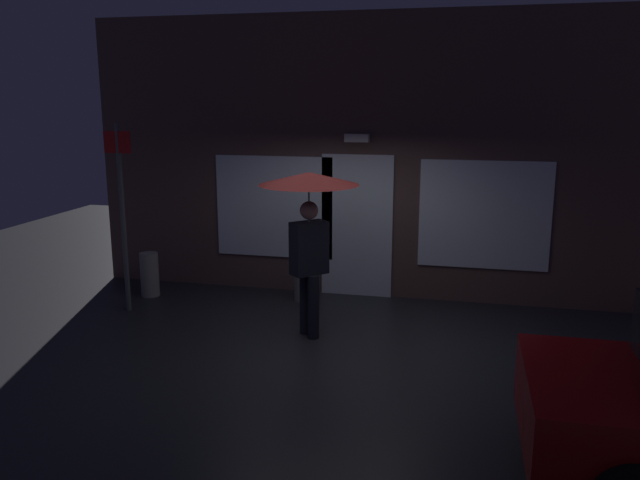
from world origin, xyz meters
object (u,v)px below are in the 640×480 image
at_px(street_sign_post, 122,208).
at_px(sidewalk_bollard, 301,284).
at_px(sidewalk_bollard_2, 150,274).
at_px(person_with_umbrella, 309,207).

xyz_separation_m(street_sign_post, sidewalk_bollard, (2.34, 1.01, -1.25)).
height_order(street_sign_post, sidewalk_bollard_2, street_sign_post).
bearing_deg(sidewalk_bollard_2, street_sign_post, -87.78).
bearing_deg(person_with_umbrella, street_sign_post, -53.23).
bearing_deg(person_with_umbrella, sidewalk_bollard_2, -66.70).
distance_m(street_sign_post, sidewalk_bollard, 2.84).
height_order(person_with_umbrella, sidewalk_bollard_2, person_with_umbrella).
bearing_deg(street_sign_post, sidewalk_bollard, 23.38).
distance_m(person_with_umbrella, sidewalk_bollard_2, 3.34).
height_order(person_with_umbrella, sidewalk_bollard, person_with_umbrella).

